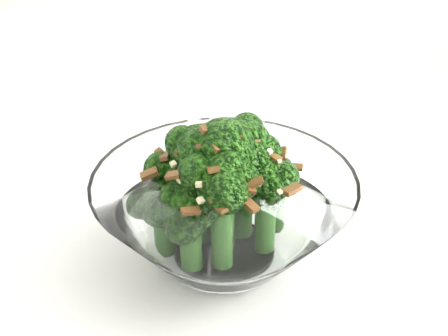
{
  "coord_description": "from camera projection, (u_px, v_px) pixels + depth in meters",
  "views": [
    {
      "loc": [
        0.19,
        -0.65,
        1.11
      ],
      "look_at": [
        0.16,
        -0.22,
        0.84
      ],
      "focal_mm": 50.0,
      "sensor_mm": 36.0,
      "label": 1
    }
  ],
  "objects": [
    {
      "name": "broccoli_dish",
      "position": [
        223.0,
        208.0,
        0.53
      ],
      "size": [
        0.22,
        0.22,
        0.14
      ],
      "color": "white",
      "rests_on": "table"
    },
    {
      "name": "table",
      "position": [
        215.0,
        219.0,
        0.72
      ],
      "size": [
        1.41,
        1.18,
        0.75
      ],
      "color": "white",
      "rests_on": "ground"
    }
  ]
}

